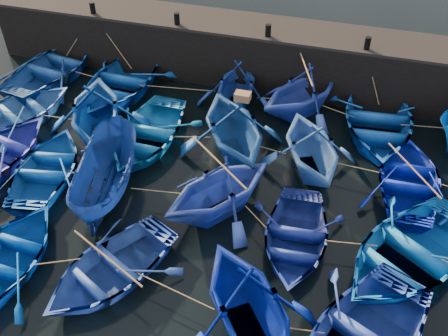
# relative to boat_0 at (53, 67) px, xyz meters

# --- Properties ---
(ground) EXTENTS (120.00, 120.00, 0.00)m
(ground) POSITION_rel_boat_0_xyz_m (9.54, -7.88, -0.56)
(ground) COLOR black
(ground) RESTS_ON ground
(quay_wall) EXTENTS (26.00, 2.50, 2.50)m
(quay_wall) POSITION_rel_boat_0_xyz_m (9.54, 2.62, 0.69)
(quay_wall) COLOR black
(quay_wall) RESTS_ON ground
(quay_top) EXTENTS (26.00, 2.50, 0.12)m
(quay_top) POSITION_rel_boat_0_xyz_m (9.54, 2.62, 2.00)
(quay_top) COLOR black
(quay_top) RESTS_ON quay_wall
(bollard_0) EXTENTS (0.24, 0.24, 0.50)m
(bollard_0) POSITION_rel_boat_0_xyz_m (1.54, 1.72, 2.31)
(bollard_0) COLOR black
(bollard_0) RESTS_ON quay_top
(bollard_1) EXTENTS (0.24, 0.24, 0.50)m
(bollard_1) POSITION_rel_boat_0_xyz_m (5.54, 1.72, 2.31)
(bollard_1) COLOR black
(bollard_1) RESTS_ON quay_top
(bollard_2) EXTENTS (0.24, 0.24, 0.50)m
(bollard_2) POSITION_rel_boat_0_xyz_m (9.54, 1.72, 2.31)
(bollard_2) COLOR black
(bollard_2) RESTS_ON quay_top
(bollard_3) EXTENTS (0.24, 0.24, 0.50)m
(bollard_3) POSITION_rel_boat_0_xyz_m (13.54, 1.72, 2.31)
(bollard_3) COLOR black
(bollard_3) RESTS_ON quay_top
(boat_0) EXTENTS (4.68, 5.94, 1.12)m
(boat_0) POSITION_rel_boat_0_xyz_m (0.00, 0.00, 0.00)
(boat_0) COLOR navy
(boat_0) RESTS_ON ground
(boat_1) EXTENTS (4.21, 5.72, 1.15)m
(boat_1) POSITION_rel_boat_0_xyz_m (3.49, -0.27, 0.02)
(boat_1) COLOR #0B4394
(boat_1) RESTS_ON ground
(boat_2) EXTENTS (3.71, 4.17, 2.01)m
(boat_2) POSITION_rel_boat_0_xyz_m (8.63, 0.19, 0.45)
(boat_2) COLOR navy
(boat_2) RESTS_ON ground
(boat_3) EXTENTS (5.37, 5.50, 2.20)m
(boat_3) POSITION_rel_boat_0_xyz_m (11.36, 0.38, 0.54)
(boat_3) COLOR blue
(boat_3) RESTS_ON ground
(boat_4) EXTENTS (4.59, 6.02, 1.17)m
(boat_4) POSITION_rel_boat_0_xyz_m (14.47, -0.08, 0.03)
(boat_4) COLOR navy
(boat_4) RESTS_ON ground
(boat_6) EXTENTS (5.26, 5.82, 0.99)m
(boat_6) POSITION_rel_boat_0_xyz_m (0.46, -3.49, -0.06)
(boat_6) COLOR blue
(boat_6) RESTS_ON ground
(boat_7) EXTENTS (5.58, 5.90, 2.45)m
(boat_7) POSITION_rel_boat_0_xyz_m (4.05, -3.38, 0.67)
(boat_7) COLOR navy
(boat_7) RESTS_ON ground
(boat_8) EXTENTS (3.58, 4.96, 1.02)m
(boat_8) POSITION_rel_boat_0_xyz_m (6.04, -3.37, -0.05)
(boat_8) COLOR blue
(boat_8) RESTS_ON ground
(boat_9) EXTENTS (5.86, 6.06, 2.44)m
(boat_9) POSITION_rel_boat_0_xyz_m (9.40, -2.96, 0.66)
(boat_9) COLOR navy
(boat_9) RESTS_ON ground
(boat_10) EXTENTS (4.98, 5.25, 2.18)m
(boat_10) POSITION_rel_boat_0_xyz_m (12.31, -3.12, 0.53)
(boat_10) COLOR #3162BA
(boat_10) RESTS_ON ground
(boat_11) EXTENTS (3.28, 4.53, 0.93)m
(boat_11) POSITION_rel_boat_0_xyz_m (15.78, -3.23, -0.09)
(boat_11) COLOR #021591
(boat_11) RESTS_ON ground
(boat_14) EXTENTS (3.89, 4.89, 0.91)m
(boat_14) POSITION_rel_boat_0_xyz_m (3.47, -6.19, -0.10)
(boat_14) COLOR #0E4DA8
(boat_14) RESTS_ON ground
(boat_15) EXTENTS (2.61, 4.91, 1.80)m
(boat_15) POSITION_rel_boat_0_xyz_m (5.90, -6.40, 0.34)
(boat_15) COLOR navy
(boat_15) RESTS_ON ground
(boat_16) EXTENTS (5.31, 5.43, 2.17)m
(boat_16) POSITION_rel_boat_0_xyz_m (9.78, -6.11, 0.53)
(boat_16) COLOR #243D97
(boat_16) RESTS_ON ground
(boat_17) EXTENTS (3.27, 4.38, 0.87)m
(boat_17) POSITION_rel_boat_0_xyz_m (12.44, -6.86, -0.13)
(boat_17) COLOR navy
(boat_17) RESTS_ON ground
(boat_18) EXTENTS (6.21, 6.63, 1.12)m
(boat_18) POSITION_rel_boat_0_xyz_m (15.76, -6.62, 0.00)
(boat_18) COLOR blue
(boat_18) RESTS_ON ground
(boat_21) EXTENTS (3.45, 4.66, 0.93)m
(boat_21) POSITION_rel_boat_0_xyz_m (4.50, -10.16, -0.09)
(boat_21) COLOR #003B97
(boat_21) RESTS_ON ground
(boat_22) EXTENTS (4.71, 5.29, 0.91)m
(boat_22) POSITION_rel_boat_0_xyz_m (7.55, -9.56, -0.11)
(boat_22) COLOR #2649A4
(boat_22) RESTS_ON ground
(boat_23) EXTENTS (5.56, 5.65, 2.25)m
(boat_23) POSITION_rel_boat_0_xyz_m (11.77, -10.07, 0.57)
(boat_23) COLOR #001586
(boat_23) RESTS_ON ground
(wooden_crate) EXTENTS (0.54, 0.39, 0.28)m
(wooden_crate) POSITION_rel_boat_0_xyz_m (9.70, -2.96, 2.02)
(wooden_crate) COLOR brown
(wooden_crate) RESTS_ON boat_9
(mooring_ropes) EXTENTS (18.25, 11.82, 2.10)m
(mooring_ropes) POSITION_rel_boat_0_xyz_m (9.30, -2.98, 0.31)
(mooring_ropes) COLOR tan
(mooring_ropes) RESTS_ON ground
(loose_oars) EXTENTS (10.49, 12.03, 1.36)m
(loose_oars) POSITION_rel_boat_0_xyz_m (11.12, -4.63, 1.02)
(loose_oars) COLOR #99724C
(loose_oars) RESTS_ON ground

